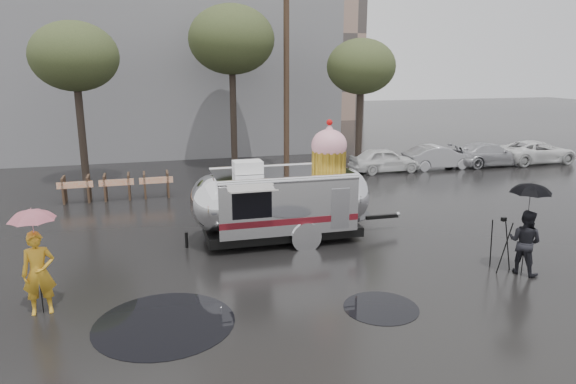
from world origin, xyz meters
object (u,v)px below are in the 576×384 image
object	(u,v)px
airstream_trailer	(284,198)
person_left	(39,273)
tripod	(502,239)
person_right	(525,242)

from	to	relation	value
airstream_trailer	person_left	distance (m)	7.05
airstream_trailer	person_left	world-z (taller)	airstream_trailer
airstream_trailer	tripod	bearing A→B (deg)	-38.14
person_left	airstream_trailer	bearing A→B (deg)	20.46
person_right	tripod	distance (m)	0.54
airstream_trailer	person_left	size ratio (longest dim) A/B	3.76
person_left	person_right	world-z (taller)	person_left
airstream_trailer	tripod	size ratio (longest dim) A/B	4.81
person_right	airstream_trailer	bearing A→B (deg)	21.85
person_left	person_right	size ratio (longest dim) A/B	1.09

